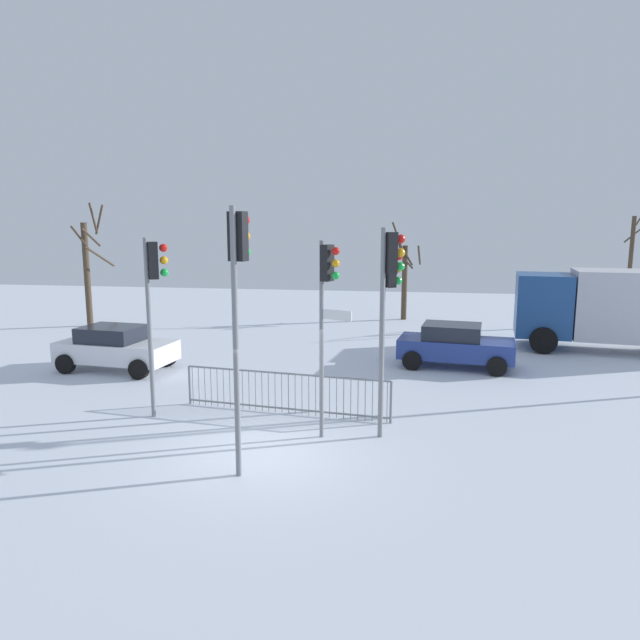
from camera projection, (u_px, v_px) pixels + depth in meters
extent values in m
plane|color=silver|center=(259.00, 453.00, 11.97)|extent=(60.00, 60.00, 0.00)
cylinder|color=slate|center=(236.00, 346.00, 10.47)|extent=(0.11, 0.11, 5.12)
cube|color=black|center=(238.00, 236.00, 10.28)|extent=(0.36, 0.29, 0.90)
sphere|color=red|center=(245.00, 220.00, 10.46)|extent=(0.20, 0.20, 0.20)
sphere|color=orange|center=(245.00, 236.00, 10.51)|extent=(0.20, 0.20, 0.20)
sphere|color=green|center=(245.00, 252.00, 10.56)|extent=(0.20, 0.20, 0.20)
cylinder|color=slate|center=(382.00, 335.00, 12.49)|extent=(0.11, 0.11, 4.73)
cube|color=black|center=(390.00, 253.00, 12.24)|extent=(0.35, 0.39, 0.90)
sphere|color=red|center=(401.00, 239.00, 12.27)|extent=(0.20, 0.20, 0.20)
sphere|color=orange|center=(400.00, 253.00, 12.32)|extent=(0.20, 0.20, 0.20)
sphere|color=green|center=(400.00, 267.00, 12.37)|extent=(0.20, 0.20, 0.20)
cylinder|color=slate|center=(382.00, 333.00, 13.93)|extent=(0.11, 0.11, 4.27)
cube|color=black|center=(390.00, 269.00, 13.73)|extent=(0.36, 0.39, 0.90)
sphere|color=red|center=(399.00, 256.00, 13.78)|extent=(0.20, 0.20, 0.20)
sphere|color=orange|center=(398.00, 269.00, 13.83)|extent=(0.20, 0.20, 0.20)
sphere|color=green|center=(398.00, 281.00, 13.88)|extent=(0.20, 0.20, 0.20)
cylinder|color=slate|center=(322.00, 328.00, 14.31)|extent=(0.11, 0.11, 4.40)
cube|color=black|center=(327.00, 263.00, 13.94)|extent=(0.33, 0.38, 0.90)
sphere|color=red|center=(336.00, 251.00, 13.75)|extent=(0.20, 0.20, 0.20)
sphere|color=orange|center=(336.00, 263.00, 13.80)|extent=(0.20, 0.20, 0.20)
sphere|color=green|center=(336.00, 276.00, 13.85)|extent=(0.20, 0.20, 0.20)
cylinder|color=slate|center=(150.00, 329.00, 13.89)|extent=(0.11, 0.11, 4.48)
cube|color=black|center=(153.00, 260.00, 13.66)|extent=(0.35, 0.39, 0.90)
sphere|color=red|center=(163.00, 248.00, 13.69)|extent=(0.20, 0.20, 0.20)
sphere|color=orange|center=(164.00, 260.00, 13.74)|extent=(0.20, 0.20, 0.20)
sphere|color=green|center=(164.00, 273.00, 13.79)|extent=(0.20, 0.20, 0.20)
cylinder|color=slate|center=(322.00, 369.00, 12.61)|extent=(0.09, 0.09, 3.20)
cube|color=white|center=(337.00, 315.00, 12.20)|extent=(0.66, 0.29, 0.22)
cube|color=slate|center=(285.00, 373.00, 14.33)|extent=(5.41, 0.69, 0.04)
cube|color=slate|center=(285.00, 408.00, 14.49)|extent=(5.41, 0.69, 0.04)
cylinder|color=slate|center=(193.00, 385.00, 15.14)|extent=(0.02, 0.02, 1.05)
cylinder|color=slate|center=(199.00, 386.00, 15.09)|extent=(0.02, 0.02, 1.05)
cylinder|color=slate|center=(205.00, 386.00, 15.04)|extent=(0.02, 0.02, 1.05)
cylinder|color=slate|center=(211.00, 387.00, 14.99)|extent=(0.02, 0.02, 1.05)
cylinder|color=slate|center=(217.00, 387.00, 14.94)|extent=(0.02, 0.02, 1.05)
cylinder|color=slate|center=(224.00, 388.00, 14.89)|extent=(0.02, 0.02, 1.05)
cylinder|color=slate|center=(230.00, 389.00, 14.84)|extent=(0.02, 0.02, 1.05)
cylinder|color=slate|center=(236.00, 389.00, 14.79)|extent=(0.02, 0.02, 1.05)
cylinder|color=slate|center=(243.00, 390.00, 14.74)|extent=(0.02, 0.02, 1.05)
cylinder|color=slate|center=(249.00, 390.00, 14.69)|extent=(0.02, 0.02, 1.05)
cylinder|color=slate|center=(255.00, 391.00, 14.64)|extent=(0.02, 0.02, 1.05)
cylinder|color=slate|center=(262.00, 391.00, 14.59)|extent=(0.02, 0.02, 1.05)
cylinder|color=slate|center=(269.00, 392.00, 14.54)|extent=(0.02, 0.02, 1.05)
cylinder|color=slate|center=(275.00, 392.00, 14.49)|extent=(0.02, 0.02, 1.05)
cylinder|color=slate|center=(282.00, 393.00, 14.45)|extent=(0.02, 0.02, 1.05)
cylinder|color=slate|center=(288.00, 394.00, 14.40)|extent=(0.02, 0.02, 1.05)
cylinder|color=slate|center=(295.00, 394.00, 14.35)|extent=(0.02, 0.02, 1.05)
cylinder|color=slate|center=(302.00, 395.00, 14.30)|extent=(0.02, 0.02, 1.05)
cylinder|color=slate|center=(309.00, 395.00, 14.25)|extent=(0.02, 0.02, 1.05)
cylinder|color=slate|center=(316.00, 396.00, 14.20)|extent=(0.02, 0.02, 1.05)
cylinder|color=slate|center=(323.00, 397.00, 14.15)|extent=(0.02, 0.02, 1.05)
cylinder|color=slate|center=(330.00, 397.00, 14.10)|extent=(0.02, 0.02, 1.05)
cylinder|color=slate|center=(337.00, 398.00, 14.05)|extent=(0.02, 0.02, 1.05)
cylinder|color=slate|center=(344.00, 398.00, 14.00)|extent=(0.02, 0.02, 1.05)
cylinder|color=slate|center=(351.00, 399.00, 13.95)|extent=(0.02, 0.02, 1.05)
cylinder|color=slate|center=(358.00, 400.00, 13.90)|extent=(0.02, 0.02, 1.05)
cylinder|color=slate|center=(365.00, 400.00, 13.85)|extent=(0.02, 0.02, 1.05)
cylinder|color=slate|center=(372.00, 401.00, 13.80)|extent=(0.02, 0.02, 1.05)
cylinder|color=slate|center=(380.00, 401.00, 13.75)|extent=(0.02, 0.02, 1.05)
cylinder|color=slate|center=(387.00, 402.00, 13.70)|extent=(0.02, 0.02, 1.05)
cylinder|color=slate|center=(190.00, 385.00, 15.16)|extent=(0.06, 0.06, 1.05)
cylinder|color=slate|center=(391.00, 402.00, 13.68)|extent=(0.06, 0.06, 1.05)
cube|color=navy|center=(456.00, 348.00, 19.13)|extent=(4.00, 2.21, 0.65)
cube|color=#1E232D|center=(452.00, 332.00, 19.08)|extent=(2.09, 1.75, 0.55)
cylinder|color=black|center=(497.00, 355.00, 19.59)|extent=(0.66, 0.31, 0.64)
cylinder|color=black|center=(497.00, 366.00, 17.99)|extent=(0.66, 0.31, 0.64)
cylinder|color=black|center=(419.00, 350.00, 20.37)|extent=(0.66, 0.31, 0.64)
cylinder|color=black|center=(412.00, 361.00, 18.77)|extent=(0.66, 0.31, 0.64)
cube|color=silver|center=(117.00, 351.00, 18.73)|extent=(3.95, 2.08, 0.65)
cube|color=#1E232D|center=(112.00, 334.00, 18.68)|extent=(2.04, 1.68, 0.55)
cylinder|color=black|center=(167.00, 357.00, 19.25)|extent=(0.66, 0.28, 0.64)
cylinder|color=black|center=(139.00, 369.00, 17.63)|extent=(0.66, 0.28, 0.64)
cylinder|color=black|center=(99.00, 353.00, 19.94)|extent=(0.66, 0.28, 0.64)
cylinder|color=black|center=(65.00, 364.00, 18.32)|extent=(0.66, 0.28, 0.64)
cube|color=navy|center=(543.00, 305.00, 22.06)|extent=(2.29, 2.54, 2.40)
cylinder|color=black|center=(543.00, 341.00, 21.13)|extent=(1.03, 0.43, 1.00)
cylinder|color=black|center=(538.00, 329.00, 23.39)|extent=(1.03, 0.43, 1.00)
cylinder|color=#473828|center=(630.00, 271.00, 27.11)|extent=(0.20, 0.20, 5.20)
cylinder|color=#473828|center=(634.00, 235.00, 27.14)|extent=(0.77, 0.40, 0.80)
cylinder|color=#473828|center=(87.00, 275.00, 26.64)|extent=(0.29, 0.29, 4.89)
cylinder|color=#473828|center=(93.00, 218.00, 26.24)|extent=(0.35, 0.98, 1.40)
cylinder|color=#473828|center=(99.00, 220.00, 26.61)|extent=(1.11, 1.14, 1.39)
cylinder|color=#473828|center=(100.00, 256.00, 26.16)|extent=(0.52, 1.74, 1.05)
cylinder|color=#473828|center=(80.00, 238.00, 25.95)|extent=(0.88, 0.16, 1.12)
cylinder|color=#473828|center=(91.00, 237.00, 26.11)|extent=(0.45, 0.97, 0.90)
cylinder|color=#473828|center=(404.00, 283.00, 28.61)|extent=(0.28, 0.28, 3.76)
cylinder|color=#473828|center=(400.00, 247.00, 28.22)|extent=(0.39, 0.67, 1.04)
cylinder|color=#473828|center=(398.00, 238.00, 28.00)|extent=(0.73, 0.83, 1.61)
cylinder|color=#473828|center=(405.00, 253.00, 28.00)|extent=(0.82, 0.10, 1.25)
cylinder|color=#473828|center=(419.00, 255.00, 28.21)|extent=(0.22, 1.47, 1.03)
cylinder|color=#473828|center=(404.00, 259.00, 27.97)|extent=(0.99, 0.22, 1.01)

